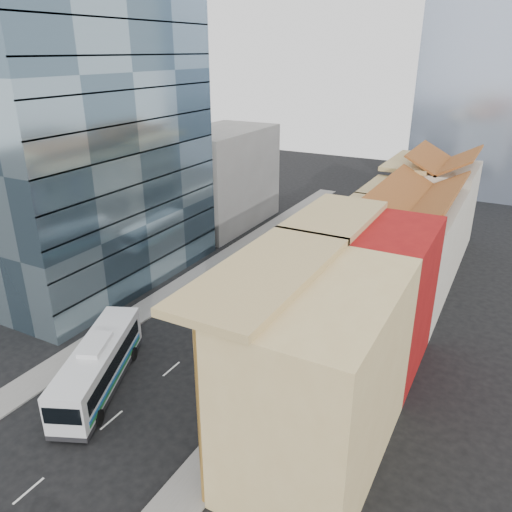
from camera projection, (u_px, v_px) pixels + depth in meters
The scene contains 13 objects.
ground at pixel (101, 429), 34.76m from camera, with size 200.00×200.00×0.00m, color black.
sidewalk_right at pixel (328, 318), 48.91m from camera, with size 3.00×90.00×0.15m, color slate.
sidewalk_left at pixel (186, 283), 56.34m from camera, with size 3.00×90.00×0.15m, color slate.
shophouse_tan at pixel (320, 377), 30.40m from camera, with size 8.00×14.00×12.00m, color #DDC17F.
shophouse_red at pixel (375, 297), 40.16m from camera, with size 8.00×10.00×12.00m, color maroon.
shophouse_cream_near at pixel (401, 267), 48.27m from camera, with size 8.00×9.00×10.00m, color beige.
shophouse_cream_mid at pixel (420, 238), 55.60m from camera, with size 8.00×9.00×10.00m, color beige.
shophouse_cream_far at pixel (437, 209), 63.94m from camera, with size 8.00×12.00×11.00m, color beige.
office_tower at pixel (95, 148), 51.89m from camera, with size 12.00×26.00×30.00m, color #425969.
office_block_far at pixel (222, 178), 73.23m from camera, with size 10.00×18.00×14.00m, color gray.
bus_left_near at pixel (98, 365), 38.34m from camera, with size 2.98×12.71×4.08m, color silver, non-canonical shape.
bus_left_far at pixel (272, 253), 59.91m from camera, with size 2.62×11.20×3.59m, color white, non-canonical shape.
bus_right at pixel (299, 293), 49.67m from camera, with size 2.87×12.25×3.93m, color silver, non-canonical shape.
Camera 1 is at (22.52, -19.09, 24.47)m, focal length 35.00 mm.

